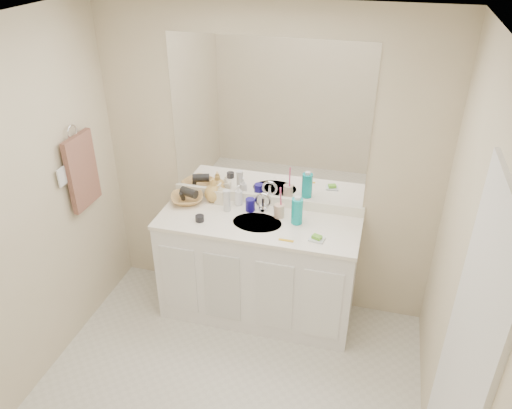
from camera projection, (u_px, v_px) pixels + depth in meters
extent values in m
cube|color=white|center=(195.00, 37.00, 2.10)|extent=(2.60, 2.60, 0.02)
cube|color=beige|center=(267.00, 167.00, 3.78)|extent=(2.60, 0.02, 2.40)
cube|color=beige|center=(5.00, 232.00, 2.99)|extent=(0.02, 2.60, 2.40)
cube|color=beige|center=(463.00, 310.00, 2.40)|extent=(0.02, 2.60, 2.40)
cube|color=white|center=(258.00, 270.00, 3.94)|extent=(1.50, 0.55, 0.85)
cube|color=white|center=(258.00, 223.00, 3.72)|extent=(1.52, 0.57, 0.03)
cube|color=white|center=(266.00, 200.00, 3.91)|extent=(1.52, 0.03, 0.08)
cylinder|color=silver|center=(257.00, 224.00, 3.70)|extent=(0.37, 0.37, 0.02)
cylinder|color=silver|center=(263.00, 204.00, 3.82)|extent=(0.02, 0.02, 0.11)
cube|color=white|center=(268.00, 122.00, 3.60)|extent=(1.48, 0.01, 1.20)
cylinder|color=navy|center=(250.00, 205.00, 3.82)|extent=(0.08, 0.08, 0.10)
cylinder|color=beige|center=(279.00, 211.00, 3.74)|extent=(0.10, 0.10, 0.10)
cylinder|color=#DB3973|center=(281.00, 200.00, 3.69)|extent=(0.02, 0.04, 0.22)
cylinder|color=#0DA2A5|center=(297.00, 211.00, 3.64)|extent=(0.09, 0.09, 0.20)
cube|color=silver|center=(317.00, 239.00, 3.49)|extent=(0.12, 0.10, 0.01)
cube|color=#67BE2E|center=(317.00, 237.00, 3.48)|extent=(0.08, 0.06, 0.02)
cube|color=gold|center=(286.00, 240.00, 3.49)|extent=(0.11, 0.02, 0.00)
cylinder|color=black|center=(200.00, 218.00, 3.70)|extent=(0.07, 0.07, 0.05)
cylinder|color=silver|center=(227.00, 201.00, 3.81)|extent=(0.07, 0.07, 0.17)
imported|color=white|center=(239.00, 195.00, 3.88)|extent=(0.07, 0.07, 0.17)
imported|color=#F0E3C4|center=(220.00, 193.00, 3.91)|extent=(0.09, 0.09, 0.17)
imported|color=tan|center=(214.00, 190.00, 3.94)|extent=(0.20, 0.20, 0.19)
imported|color=#B48548|center=(187.00, 199.00, 3.95)|extent=(0.33, 0.33, 0.06)
cylinder|color=black|center=(189.00, 192.00, 3.91)|extent=(0.15, 0.11, 0.07)
torus|color=silver|center=(72.00, 132.00, 3.46)|extent=(0.01, 0.11, 0.11)
cube|color=brown|center=(82.00, 171.00, 3.60)|extent=(0.04, 0.32, 0.55)
cube|color=silver|center=(62.00, 177.00, 3.42)|extent=(0.01, 0.08, 0.13)
cube|color=white|center=(457.00, 386.00, 2.25)|extent=(0.02, 0.82, 2.00)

